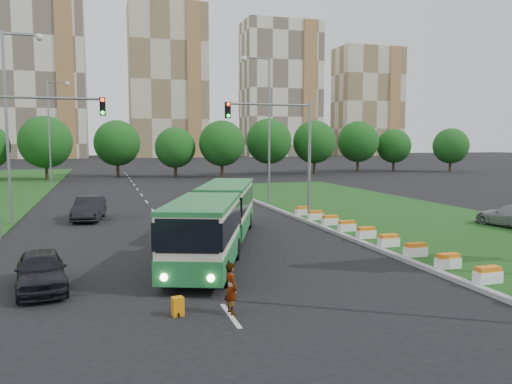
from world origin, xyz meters
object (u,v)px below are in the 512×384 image
object	(u,v)px
articulated_bus	(213,218)
car_left_far	(89,208)
car_left_near	(41,270)
shopping_trolley	(178,306)
pedestrian	(231,288)
traffic_mast_left	(28,140)
traffic_mast_median	(286,140)

from	to	relation	value
articulated_bus	car_left_far	bearing A→B (deg)	138.22
car_left_near	car_left_far	distance (m)	16.29
shopping_trolley	articulated_bus	bearing A→B (deg)	62.24
shopping_trolley	pedestrian	bearing A→B (deg)	-19.80
traffic_mast_left	car_left_near	xyz separation A→B (m)	(1.58, -10.42, -4.64)
articulated_bus	car_left_far	distance (m)	12.96
shopping_trolley	traffic_mast_median	bearing A→B (deg)	49.99
shopping_trolley	traffic_mast_left	bearing A→B (deg)	102.88
traffic_mast_left	pedestrian	xyz separation A→B (m)	(7.44, -14.82, -4.55)
articulated_bus	pedestrian	bearing A→B (deg)	-78.34
traffic_mast_left	car_left_near	bearing A→B (deg)	-81.40
traffic_mast_median	car_left_far	world-z (taller)	traffic_mast_median
traffic_mast_left	car_left_near	size ratio (longest dim) A/B	1.93
car_left_near	shopping_trolley	world-z (taller)	car_left_near
traffic_mast_left	shopping_trolley	distance (m)	16.45
articulated_bus	shopping_trolley	bearing A→B (deg)	-88.29
car_left_far	pedestrian	world-z (taller)	pedestrian
traffic_mast_left	car_left_far	world-z (taller)	traffic_mast_left
car_left_near	traffic_mast_median	bearing A→B (deg)	32.47
articulated_bus	car_left_near	xyz separation A→B (m)	(-7.28, -4.81, -0.86)
car_left_far	shopping_trolley	world-z (taller)	car_left_far
pedestrian	articulated_bus	bearing A→B (deg)	-18.41
traffic_mast_median	articulated_bus	world-z (taller)	traffic_mast_median
traffic_mast_left	shopping_trolley	size ratio (longest dim) A/B	13.82
articulated_bus	car_left_near	bearing A→B (deg)	-126.18
articulated_bus	pedestrian	world-z (taller)	articulated_bus
car_left_near	shopping_trolley	xyz separation A→B (m)	(4.27, -4.10, -0.42)
pedestrian	traffic_mast_left	bearing A→B (deg)	17.01
traffic_mast_left	articulated_bus	world-z (taller)	traffic_mast_left
car_left_near	car_left_far	bearing A→B (deg)	78.00
car_left_near	pedestrian	xyz separation A→B (m)	(5.87, -4.40, 0.09)
articulated_bus	shopping_trolley	xyz separation A→B (m)	(-3.01, -8.90, -1.28)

